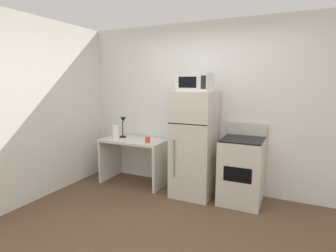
{
  "coord_description": "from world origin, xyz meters",
  "views": [
    {
      "loc": [
        1.15,
        -2.4,
        1.69
      ],
      "look_at": [
        -0.49,
        1.1,
        1.06
      ],
      "focal_mm": 28.79,
      "sensor_mm": 36.0,
      "label": 1
    }
  ],
  "objects": [
    {
      "name": "refrigerator",
      "position": [
        -0.16,
        1.31,
        0.78
      ],
      "size": [
        0.59,
        0.66,
        1.56
      ],
      "color": "beige",
      "rests_on": "ground"
    },
    {
      "name": "microwave",
      "position": [
        -0.16,
        1.29,
        1.69
      ],
      "size": [
        0.46,
        0.35,
        0.26
      ],
      "color": "silver",
      "rests_on": "refrigerator"
    },
    {
      "name": "coffee_mug",
      "position": [
        -0.89,
        1.19,
        0.8
      ],
      "size": [
        0.08,
        0.08,
        0.09
      ],
      "primitive_type": "cylinder",
      "color": "#D83F33",
      "rests_on": "desk"
    },
    {
      "name": "paper_towel_roll",
      "position": [
        -1.5,
        1.19,
        0.87
      ],
      "size": [
        0.11,
        0.11,
        0.24
      ],
      "primitive_type": "cylinder",
      "color": "white",
      "rests_on": "desk"
    },
    {
      "name": "desk",
      "position": [
        -1.23,
        1.34,
        0.52
      ],
      "size": [
        1.07,
        0.59,
        0.75
      ],
      "color": "silver",
      "rests_on": "ground"
    },
    {
      "name": "desk_lamp",
      "position": [
        -1.47,
        1.38,
        0.99
      ],
      "size": [
        0.14,
        0.12,
        0.35
      ],
      "color": "black",
      "rests_on": "desk"
    },
    {
      "name": "wall_left_brick",
      "position": [
        -2.2,
        0.0,
        1.3
      ],
      "size": [
        0.1,
        4.0,
        2.6
      ],
      "primitive_type": "cube",
      "color": "silver",
      "rests_on": "ground"
    },
    {
      "name": "wall_back_white",
      "position": [
        0.0,
        1.7,
        1.3
      ],
      "size": [
        5.0,
        0.1,
        2.6
      ],
      "primitive_type": "cube",
      "color": "white",
      "rests_on": "ground"
    },
    {
      "name": "ground_plane",
      "position": [
        0.0,
        0.0,
        0.0
      ],
      "size": [
        12.0,
        12.0,
        0.0
      ],
      "primitive_type": "plane",
      "color": "brown"
    },
    {
      "name": "oven_range",
      "position": [
        0.54,
        1.33,
        0.47
      ],
      "size": [
        0.57,
        0.61,
        1.1
      ],
      "color": "beige",
      "rests_on": "ground"
    }
  ]
}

